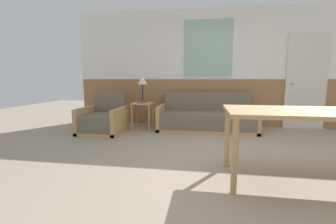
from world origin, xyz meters
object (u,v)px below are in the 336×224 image
at_px(couch, 206,119).
at_px(dining_table, 315,118).
at_px(side_table, 143,108).
at_px(table_lamp, 143,82).
at_px(armchair, 103,121).

relative_size(couch, dining_table, 1.17).
height_order(side_table, table_lamp, table_lamp).
bearing_deg(armchair, table_lamp, 26.00).
bearing_deg(table_lamp, couch, -0.23).
relative_size(side_table, dining_table, 0.33).
distance_m(side_table, table_lamp, 0.59).
relative_size(couch, side_table, 3.55).
distance_m(armchair, side_table, 0.89).
bearing_deg(dining_table, side_table, 136.60).
distance_m(couch, table_lamp, 1.63).
xyz_separation_m(side_table, table_lamp, (-0.02, 0.08, 0.58)).
height_order(armchair, dining_table, armchair).
bearing_deg(couch, dining_table, -66.25).
distance_m(couch, dining_table, 2.66).
xyz_separation_m(couch, side_table, (-1.40, -0.07, 0.22)).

